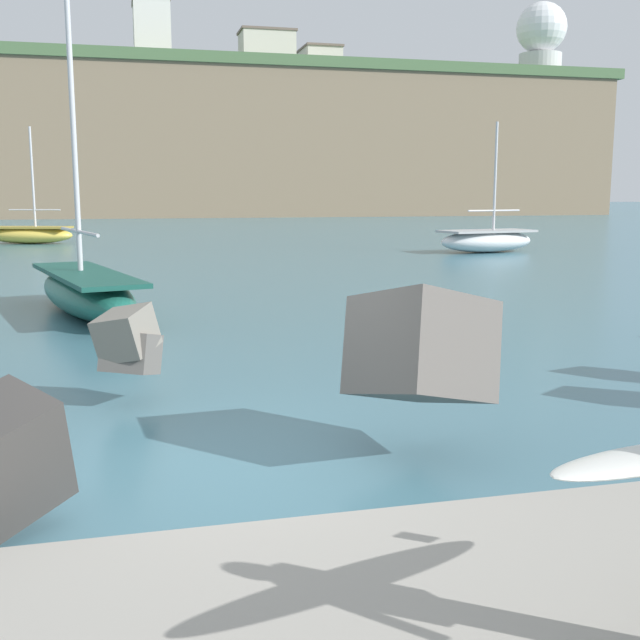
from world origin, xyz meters
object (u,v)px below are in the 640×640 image
(boat_mid_right, at_px, (30,234))
(station_building_central, at_px, (319,68))
(boat_near_left, at_px, (487,240))
(boat_mid_centre, at_px, (86,291))
(station_building_east, at_px, (152,31))
(station_building_west, at_px, (267,54))
(radar_dome, at_px, (541,37))

(boat_mid_right, height_order, station_building_central, station_building_central)
(boat_near_left, distance_m, boat_mid_centre, 22.69)
(boat_mid_right, distance_m, station_building_east, 53.84)
(station_building_east, bearing_deg, boat_mid_right, -100.22)
(station_building_west, distance_m, station_building_central, 11.29)
(boat_near_left, bearing_deg, radar_dome, 58.88)
(boat_mid_right, relative_size, station_building_east, 0.95)
(station_building_west, height_order, station_building_east, station_building_east)
(boat_mid_right, bearing_deg, boat_near_left, -28.64)
(boat_mid_right, height_order, station_building_east, station_building_east)
(boat_mid_right, height_order, radar_dome, radar_dome)
(boat_near_left, bearing_deg, boat_mid_right, 151.36)
(boat_near_left, xyz_separation_m, boat_mid_right, (-21.34, 11.66, -0.04))
(boat_mid_right, distance_m, station_building_central, 76.39)
(boat_mid_centre, bearing_deg, boat_mid_right, 98.92)
(boat_near_left, distance_m, boat_mid_right, 24.32)
(boat_mid_centre, distance_m, boat_mid_right, 26.79)
(radar_dome, distance_m, station_building_central, 30.57)
(radar_dome, xyz_separation_m, station_building_central, (-25.40, 16.85, -2.27))
(boat_near_left, xyz_separation_m, radar_dome, (36.79, 60.93, 22.03))
(boat_mid_right, height_order, station_building_west, station_building_west)
(station_building_west, bearing_deg, boat_near_left, -92.10)
(boat_near_left, xyz_separation_m, boat_mid_centre, (-17.19, -14.81, -0.02))
(boat_near_left, distance_m, station_building_east, 65.23)
(boat_near_left, height_order, boat_mid_right, boat_mid_right)
(radar_dome, distance_m, station_building_east, 49.32)
(station_building_west, bearing_deg, station_building_east, -146.43)
(station_building_central, height_order, station_building_east, station_building_east)
(boat_mid_centre, xyz_separation_m, station_building_central, (28.58, 92.60, 19.78))
(boat_near_left, bearing_deg, station_building_central, 81.67)
(boat_near_left, bearing_deg, station_building_east, 101.64)
(boat_mid_centre, height_order, boat_mid_right, boat_mid_centre)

